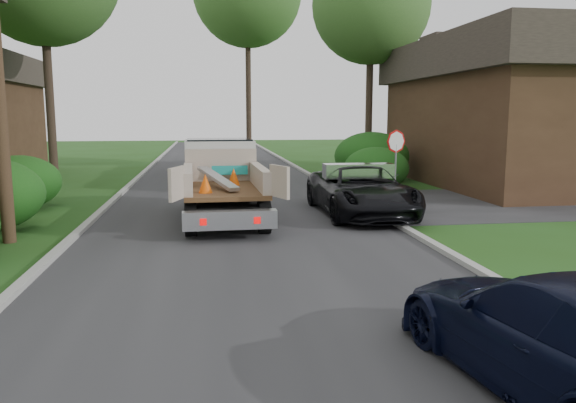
{
  "coord_description": "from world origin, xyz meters",
  "views": [
    {
      "loc": [
        -0.91,
        -8.59,
        2.92
      ],
      "look_at": [
        0.71,
        2.55,
        1.2
      ],
      "focal_mm": 35.0,
      "sensor_mm": 36.0,
      "label": 1
    }
  ],
  "objects_px": {
    "house_right": "(533,110)",
    "navy_suv": "(563,335)",
    "black_pickup": "(361,191)",
    "tree_right_far": "(371,5)",
    "stop_sign": "(396,151)",
    "flatbed_truck": "(221,175)"
  },
  "relations": [
    {
      "from": "house_right",
      "to": "navy_suv",
      "type": "relative_size",
      "value": 2.85
    },
    {
      "from": "black_pickup",
      "to": "navy_suv",
      "type": "distance_m",
      "value": 10.88
    },
    {
      "from": "black_pickup",
      "to": "tree_right_far",
      "type": "bearing_deg",
      "value": 72.42
    },
    {
      "from": "tree_right_far",
      "to": "navy_suv",
      "type": "distance_m",
      "value": 25.2
    },
    {
      "from": "stop_sign",
      "to": "house_right",
      "type": "bearing_deg",
      "value": 32.66
    },
    {
      "from": "tree_right_far",
      "to": "navy_suv",
      "type": "relative_size",
      "value": 2.53
    },
    {
      "from": "house_right",
      "to": "black_pickup",
      "type": "distance_m",
      "value": 11.76
    },
    {
      "from": "tree_right_far",
      "to": "black_pickup",
      "type": "xyz_separation_m",
      "value": [
        -3.9,
        -12.63,
        -7.74
      ]
    },
    {
      "from": "stop_sign",
      "to": "tree_right_far",
      "type": "bearing_deg",
      "value": 78.19
    },
    {
      "from": "navy_suv",
      "to": "house_right",
      "type": "bearing_deg",
      "value": -127.7
    },
    {
      "from": "house_right",
      "to": "flatbed_truck",
      "type": "height_order",
      "value": "house_right"
    },
    {
      "from": "stop_sign",
      "to": "flatbed_truck",
      "type": "bearing_deg",
      "value": -169.52
    },
    {
      "from": "flatbed_truck",
      "to": "black_pickup",
      "type": "bearing_deg",
      "value": -9.43
    },
    {
      "from": "tree_right_far",
      "to": "flatbed_truck",
      "type": "bearing_deg",
      "value": -123.53
    },
    {
      "from": "house_right",
      "to": "navy_suv",
      "type": "xyz_separation_m",
      "value": [
        -10.25,
        -17.48,
        -2.5
      ]
    },
    {
      "from": "flatbed_truck",
      "to": "black_pickup",
      "type": "xyz_separation_m",
      "value": [
        4.09,
        -0.58,
        -0.47
      ]
    },
    {
      "from": "house_right",
      "to": "black_pickup",
      "type": "relative_size",
      "value": 2.45
    },
    {
      "from": "stop_sign",
      "to": "tree_right_far",
      "type": "height_order",
      "value": "tree_right_far"
    },
    {
      "from": "flatbed_truck",
      "to": "stop_sign",
      "type": "bearing_deg",
      "value": 9.16
    },
    {
      "from": "house_right",
      "to": "tree_right_far",
      "type": "bearing_deg",
      "value": 132.51
    },
    {
      "from": "black_pickup",
      "to": "flatbed_truck",
      "type": "bearing_deg",
      "value": 171.47
    },
    {
      "from": "navy_suv",
      "to": "stop_sign",
      "type": "bearing_deg",
      "value": -108.42
    }
  ]
}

